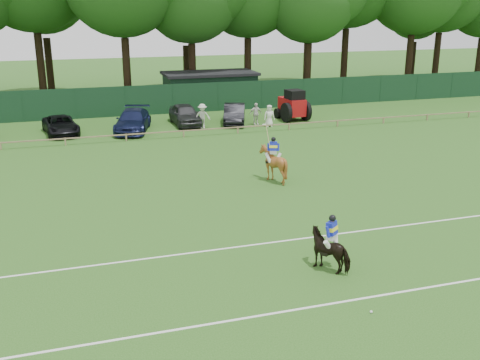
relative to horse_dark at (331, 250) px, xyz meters
name	(u,v)px	position (x,y,z in m)	size (l,w,h in m)	color
ground	(250,235)	(-1.78, 3.71, -0.72)	(160.00, 160.00, 0.00)	#1E4C14
horse_dark	(331,250)	(0.00, 0.00, 0.00)	(0.77, 1.70, 1.43)	black
horse_chestnut	(273,164)	(1.67, 10.30, 0.22)	(1.52, 1.71, 1.88)	brown
suv_black	(61,125)	(-9.01, 25.28, -0.07)	(2.16, 4.68, 1.30)	black
sedan_navy	(133,121)	(-3.93, 24.70, 0.07)	(2.20, 5.42, 1.57)	#131A3D
hatch_grey	(185,114)	(0.22, 25.90, 0.08)	(1.88, 4.67, 1.59)	#323234
estate_black	(234,114)	(4.04, 25.26, 0.03)	(1.59, 4.55, 1.50)	black
spectator_left	(202,116)	(1.20, 24.19, 0.21)	(1.20, 0.69, 1.85)	beige
spectator_mid	(256,114)	(5.45, 24.24, 0.14)	(1.00, 0.42, 1.71)	silver
spectator_right	(269,116)	(6.23, 23.28, 0.11)	(0.81, 0.53, 1.66)	white
rider_dark	(332,232)	(0.01, -0.01, 0.67)	(0.83, 0.68, 1.41)	silver
rider_chestnut	(273,149)	(1.66, 10.29, 1.04)	(0.91, 0.75, 2.05)	silver
polo_ball	(371,312)	(-0.14, -3.15, -0.67)	(0.09, 0.09, 0.09)	silver
pitch_lines	(281,272)	(-1.78, 0.21, -0.71)	(60.00, 5.10, 0.01)	silver
pitch_rail	(169,132)	(-1.78, 21.71, -0.27)	(62.10, 0.10, 0.50)	#997F5B
perimeter_fence	(150,100)	(-1.78, 30.71, 0.53)	(92.08, 0.08, 2.50)	#14351E
utility_shed	(210,89)	(4.22, 33.71, 0.82)	(8.40, 4.40, 3.04)	#14331E
tree_row	(158,99)	(0.22, 38.71, -0.72)	(96.00, 12.00, 21.00)	#26561C
tractor	(293,106)	(8.89, 25.05, 0.45)	(2.23, 3.10, 2.46)	#AC0F12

